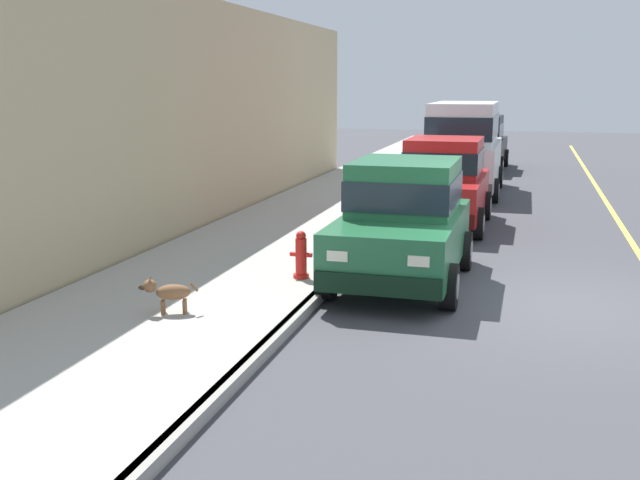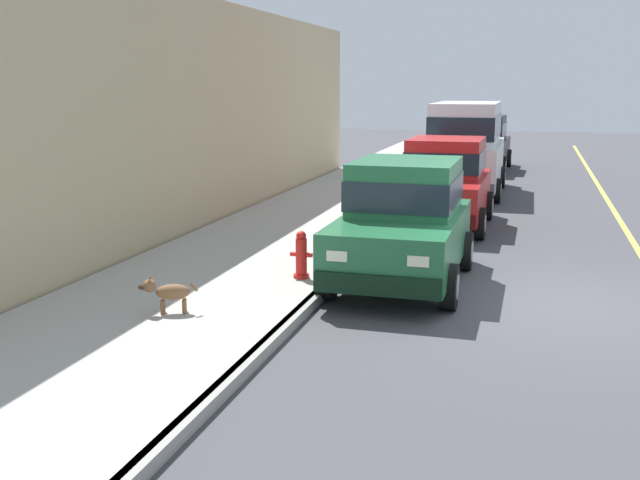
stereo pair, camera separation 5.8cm
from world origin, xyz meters
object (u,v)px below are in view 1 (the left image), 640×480
(car_red_hatchback, at_px, (443,181))
(car_black_sedan, at_px, (478,142))
(car_green_hatchback, at_px, (403,220))
(car_white_van, at_px, (464,144))
(dog_brown, at_px, (168,292))
(fire_hydrant, at_px, (301,256))

(car_red_hatchback, xyz_separation_m, car_black_sedan, (-0.02, 11.22, 0.01))
(car_green_hatchback, distance_m, car_black_sedan, 16.09)
(car_white_van, relative_size, dog_brown, 6.82)
(car_green_hatchback, relative_size, car_white_van, 0.78)
(dog_brown, distance_m, fire_hydrant, 2.43)
(car_green_hatchback, relative_size, car_red_hatchback, 1.00)
(dog_brown, bearing_deg, fire_hydrant, 62.72)
(car_black_sedan, xyz_separation_m, dog_brown, (-2.58, -18.94, -0.55))
(car_white_van, xyz_separation_m, fire_hydrant, (-1.47, -10.64, -0.92))
(car_red_hatchback, height_order, dog_brown, car_red_hatchback)
(car_green_hatchback, height_order, dog_brown, car_green_hatchback)
(car_red_hatchback, bearing_deg, car_green_hatchback, -90.75)
(car_green_hatchback, bearing_deg, car_red_hatchback, 89.25)
(car_white_van, distance_m, dog_brown, 13.09)
(car_red_hatchback, height_order, fire_hydrant, car_red_hatchback)
(car_green_hatchback, height_order, car_white_van, car_white_van)
(car_green_hatchback, relative_size, fire_hydrant, 5.25)
(car_red_hatchback, relative_size, car_black_sedan, 0.82)
(car_red_hatchback, relative_size, car_white_van, 0.78)
(car_green_hatchback, xyz_separation_m, fire_hydrant, (-1.42, -0.70, -0.50))
(car_red_hatchback, xyz_separation_m, car_white_van, (-0.01, 5.07, 0.42))
(car_green_hatchback, bearing_deg, car_black_sedan, 89.83)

